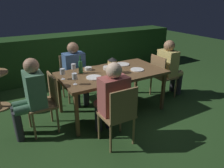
{
  "coord_description": "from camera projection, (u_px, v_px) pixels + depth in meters",
  "views": [
    {
      "loc": [
        -1.69,
        -2.92,
        1.9
      ],
      "look_at": [
        0.0,
        0.0,
        0.52
      ],
      "focal_mm": 33.98,
      "sensor_mm": 36.0,
      "label": 1
    }
  ],
  "objects": [
    {
      "name": "person_in_blue",
      "position": [
        76.0,
        70.0,
        3.95
      ],
      "size": [
        0.38,
        0.47,
        1.15
      ],
      "color": "#426699",
      "rests_on": "ground"
    },
    {
      "name": "hedge_backdrop",
      "position": [
        68.0,
        55.0,
        5.46
      ],
      "size": [
        6.1,
        0.7,
        1.04
      ],
      "primitive_type": "cube",
      "color": "#1E4219",
      "rests_on": "ground"
    },
    {
      "name": "plate_c",
      "position": [
        94.0,
        77.0,
        3.3
      ],
      "size": [
        0.24,
        0.24,
        0.01
      ],
      "primitive_type": "cylinder",
      "color": "white",
      "rests_on": "dining_table"
    },
    {
      "name": "wine_glass_b",
      "position": [
        75.0,
        77.0,
        3.01
      ],
      "size": [
        0.08,
        0.08,
        0.17
      ],
      "color": "silver",
      "rests_on": "dining_table"
    },
    {
      "name": "person_in_green",
      "position": [
        31.0,
        94.0,
        2.99
      ],
      "size": [
        0.48,
        0.38,
        1.15
      ],
      "color": "#4C7A5B",
      "rests_on": "ground"
    },
    {
      "name": "bowl_bread",
      "position": [
        88.0,
        69.0,
        3.65
      ],
      "size": [
        0.12,
        0.12,
        0.05
      ],
      "color": "silver",
      "rests_on": "dining_table"
    },
    {
      "name": "ground_plane",
      "position": [
        112.0,
        110.0,
        3.85
      ],
      "size": [
        16.0,
        16.0,
        0.0
      ],
      "primitive_type": "plane",
      "color": "#26471E"
    },
    {
      "name": "lantern_centerpiece",
      "position": [
        112.0,
        64.0,
        3.47
      ],
      "size": [
        0.15,
        0.15,
        0.27
      ],
      "color": "black",
      "rests_on": "dining_table"
    },
    {
      "name": "person_in_mustard",
      "position": [
        170.0,
        66.0,
        4.22
      ],
      "size": [
        0.48,
        0.38,
        1.15
      ],
      "color": "tan",
      "rests_on": "ground"
    },
    {
      "name": "bowl_salad",
      "position": [
        116.0,
        78.0,
        3.23
      ],
      "size": [
        0.15,
        0.15,
        0.05
      ],
      "color": "silver",
      "rests_on": "dining_table"
    },
    {
      "name": "chair_head_near",
      "position": [
        46.0,
        100.0,
        3.13
      ],
      "size": [
        0.4,
        0.42,
        0.87
      ],
      "color": "#937047",
      "rests_on": "ground"
    },
    {
      "name": "bowl_olives",
      "position": [
        107.0,
        68.0,
        3.68
      ],
      "size": [
        0.15,
        0.15,
        0.05
      ],
      "color": "silver",
      "rests_on": "dining_table"
    },
    {
      "name": "chair_head_far",
      "position": [
        161.0,
        74.0,
        4.19
      ],
      "size": [
        0.4,
        0.42,
        0.87
      ],
      "color": "#937047",
      "rests_on": "ground"
    },
    {
      "name": "dining_table",
      "position": [
        112.0,
        75.0,
        3.59
      ],
      "size": [
        1.77,
        0.95,
        0.74
      ],
      "color": "brown",
      "rests_on": "ground"
    },
    {
      "name": "green_bottle_on_table",
      "position": [
        81.0,
        67.0,
        3.47
      ],
      "size": [
        0.07,
        0.07,
        0.29
      ],
      "color": "#1E5B2D",
      "rests_on": "dining_table"
    },
    {
      "name": "chair_side_right_a",
      "position": [
        72.0,
        75.0,
        4.17
      ],
      "size": [
        0.42,
        0.4,
        0.87
      ],
      "color": "#937047",
      "rests_on": "ground"
    },
    {
      "name": "person_in_rust",
      "position": [
        111.0,
        98.0,
        2.88
      ],
      "size": [
        0.38,
        0.47,
        1.15
      ],
      "color": "#9E4C47",
      "rests_on": "ground"
    },
    {
      "name": "wine_glass_c",
      "position": [
        74.0,
        67.0,
        3.43
      ],
      "size": [
        0.08,
        0.08,
        0.17
      ],
      "color": "silver",
      "rests_on": "dining_table"
    },
    {
      "name": "chair_side_left_a",
      "position": [
        119.0,
        114.0,
        2.78
      ],
      "size": [
        0.42,
        0.4,
        0.87
      ],
      "color": "#937047",
      "rests_on": "ground"
    },
    {
      "name": "plate_a",
      "position": [
        123.0,
        64.0,
        3.94
      ],
      "size": [
        0.26,
        0.26,
        0.01
      ],
      "primitive_type": "cylinder",
      "color": "white",
      "rests_on": "dining_table"
    },
    {
      "name": "plate_b",
      "position": [
        137.0,
        70.0,
        3.65
      ],
      "size": [
        0.23,
        0.23,
        0.01
      ],
      "primitive_type": "cylinder",
      "color": "white",
      "rests_on": "dining_table"
    },
    {
      "name": "wine_glass_a",
      "position": [
        62.0,
        72.0,
        3.2
      ],
      "size": [
        0.08,
        0.08,
        0.17
      ],
      "color": "silver",
      "rests_on": "dining_table"
    }
  ]
}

